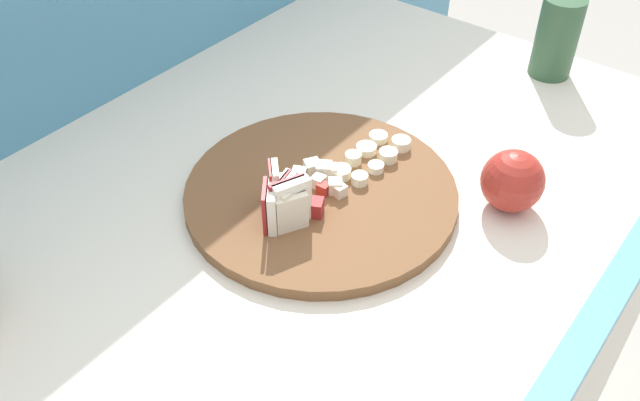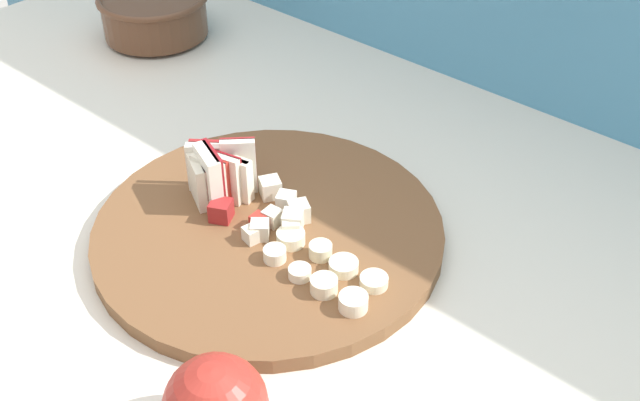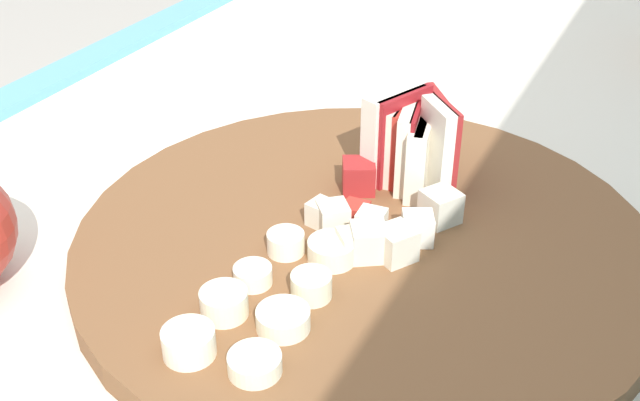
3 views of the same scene
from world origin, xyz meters
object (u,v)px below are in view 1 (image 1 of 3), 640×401
at_px(cutting_board, 321,193).
at_px(apple_wedge_fan, 285,201).
at_px(apple_dice_pile, 315,182).
at_px(small_jar, 557,37).
at_px(banana_slice_rows, 371,157).
at_px(whole_apple, 513,181).

xyz_separation_m(cutting_board, apple_wedge_fan, (-0.07, -0.00, 0.04)).
bearing_deg(apple_dice_pile, small_jar, -12.83).
bearing_deg(apple_dice_pile, banana_slice_rows, -15.17).
distance_m(cutting_board, small_jar, 0.51).
height_order(apple_wedge_fan, banana_slice_rows, apple_wedge_fan).
height_order(apple_wedge_fan, apple_dice_pile, apple_wedge_fan).
bearing_deg(cutting_board, banana_slice_rows, -11.10).
relative_size(apple_wedge_fan, small_jar, 0.56).
xyz_separation_m(apple_dice_pile, small_jar, (0.50, -0.11, 0.04)).
xyz_separation_m(banana_slice_rows, small_jar, (0.40, -0.09, 0.04)).
bearing_deg(apple_wedge_fan, cutting_board, 0.32).
xyz_separation_m(cutting_board, banana_slice_rows, (0.09, -0.02, 0.01)).
distance_m(cutting_board, apple_dice_pile, 0.02).
xyz_separation_m(apple_wedge_fan, banana_slice_rows, (0.16, -0.02, -0.02)).
xyz_separation_m(banana_slice_rows, whole_apple, (0.05, -0.18, 0.02)).
bearing_deg(banana_slice_rows, cutting_board, 168.90).
bearing_deg(cutting_board, apple_dice_pile, 113.62).
bearing_deg(small_jar, banana_slice_rows, 167.72).
height_order(cutting_board, banana_slice_rows, banana_slice_rows).
height_order(cutting_board, whole_apple, whole_apple).
relative_size(banana_slice_rows, whole_apple, 1.61).
bearing_deg(small_jar, whole_apple, -164.56).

